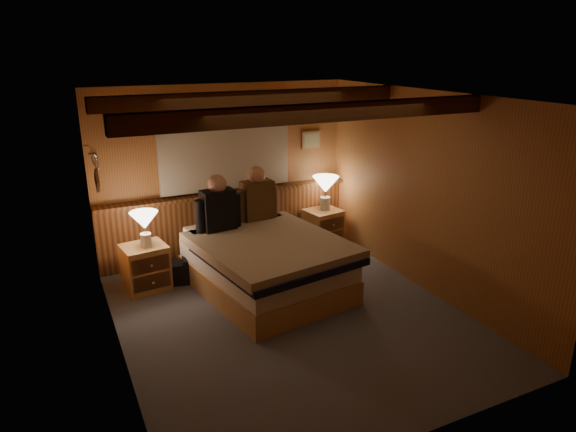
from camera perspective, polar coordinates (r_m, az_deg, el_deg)
floor at (r=5.84m, az=0.25°, el=-11.03°), size 4.20×4.20×0.00m
ceiling at (r=5.11m, az=0.28°, el=13.14°), size 4.20×4.20×0.00m
wall_back at (r=7.23m, az=-7.06°, el=4.90°), size 3.60×0.00×3.60m
wall_left at (r=4.88m, az=-19.12°, el=-2.62°), size 0.00×4.20×4.20m
wall_right at (r=6.31m, az=15.13°, el=2.43°), size 0.00×4.20×4.20m
wall_front at (r=3.72m, az=14.73°, el=-8.88°), size 3.60×0.00×3.60m
wainscot at (r=7.37m, az=-6.68°, el=-0.61°), size 3.60×0.23×0.94m
curtain_window at (r=7.10m, az=-6.98°, el=7.31°), size 2.18×0.09×1.11m
ceiling_beams at (r=5.25m, az=-0.45°, el=12.30°), size 3.60×1.65×0.16m
coat_rail at (r=6.28m, az=-20.70°, el=6.20°), size 0.05×0.55×0.24m
framed_print at (r=7.66m, az=2.58°, el=8.46°), size 0.30×0.04×0.25m
bed at (r=6.26m, az=-2.41°, el=-5.31°), size 1.80×2.19×0.68m
nightstand_left at (r=6.58m, az=-15.55°, el=-5.49°), size 0.57×0.52×0.56m
nightstand_right at (r=7.74m, az=3.93°, el=-1.26°), size 0.56×0.51×0.54m
lamp_left at (r=6.33m, az=-15.67°, el=-0.70°), size 0.34×0.34×0.44m
lamp_right at (r=7.58m, az=4.19°, el=3.29°), size 0.39×0.39×0.51m
person_left at (r=6.42m, az=-7.77°, el=0.99°), size 0.60×0.27×0.73m
person_right at (r=6.78m, az=-3.45°, el=2.10°), size 0.60×0.27×0.73m
duffel_bag at (r=6.70m, az=-11.29°, el=-6.02°), size 0.50×0.36×0.32m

